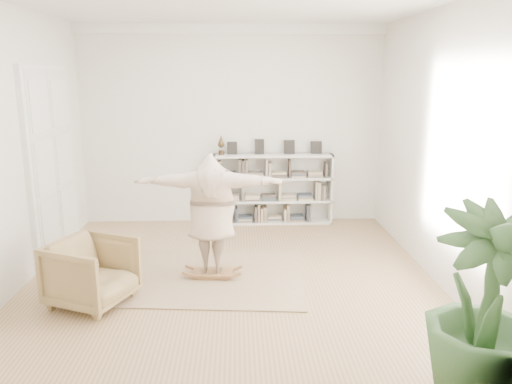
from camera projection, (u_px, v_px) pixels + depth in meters
floor at (232, 283)px, 6.67m from camera, size 6.00×6.00×0.00m
room_shell at (231, 29)px, 8.73m from camera, size 6.00×6.00×6.00m
doors at (52, 165)px, 7.52m from camera, size 0.09×1.78×2.92m
bookshelf at (272, 190)px, 9.30m from camera, size 2.20×0.35×1.64m
armchair at (92, 272)px, 6.01m from camera, size 1.16×1.14×0.80m
rug at (213, 277)px, 6.87m from camera, size 2.66×2.21×0.02m
rocker_board at (213, 273)px, 6.86m from camera, size 0.57×0.38×0.12m
person at (211, 211)px, 6.65m from camera, size 2.05×0.72×1.64m
houseplant at (485, 309)px, 4.08m from camera, size 1.14×1.14×1.71m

